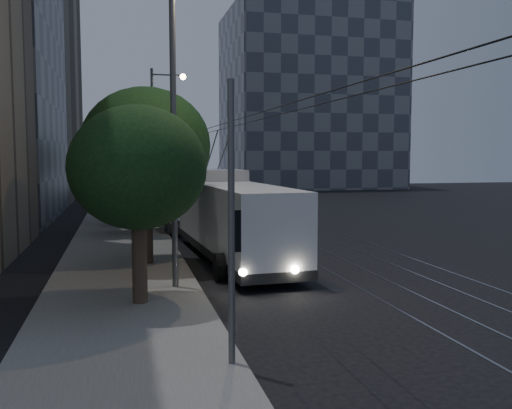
{
  "coord_description": "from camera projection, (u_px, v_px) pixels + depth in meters",
  "views": [
    {
      "loc": [
        -7.47,
        -21.36,
        4.49
      ],
      "look_at": [
        -1.81,
        2.58,
        2.33
      ],
      "focal_mm": 40.0,
      "sensor_mm": 36.0,
      "label": 1
    }
  ],
  "objects": [
    {
      "name": "ground",
      "position": [
        315.0,
        267.0,
        22.81
      ],
      "size": [
        120.0,
        120.0,
        0.0
      ],
      "primitive_type": "plane",
      "color": "black",
      "rests_on": "ground"
    },
    {
      "name": "sidewalk",
      "position": [
        122.0,
        217.0,
        40.48
      ],
      "size": [
        5.0,
        90.0,
        0.15
      ],
      "primitive_type": "cube",
      "color": "slate",
      "rests_on": "ground"
    },
    {
      "name": "tram_rails",
      "position": [
        258.0,
        215.0,
        42.78
      ],
      "size": [
        4.52,
        90.0,
        0.02
      ],
      "color": "gray",
      "rests_on": "ground"
    },
    {
      "name": "overhead_wires",
      "position": [
        157.0,
        169.0,
        40.76
      ],
      "size": [
        2.23,
        90.0,
        6.0
      ],
      "color": "black",
      "rests_on": "ground"
    },
    {
      "name": "building_tan_far",
      "position": [
        1.0,
        27.0,
        57.66
      ],
      "size": [
        14.4,
        22.4,
        34.8
      ],
      "color": "gray",
      "rests_on": "ground"
    },
    {
      "name": "building_distant_right",
      "position": [
        308.0,
        101.0,
        79.21
      ],
      "size": [
        22.0,
        18.0,
        24.0
      ],
      "primitive_type": "cube",
      "color": "#3E434F",
      "rests_on": "ground"
    },
    {
      "name": "trolleybus",
      "position": [
        232.0,
        219.0,
        24.32
      ],
      "size": [
        3.36,
        12.7,
        5.63
      ],
      "rotation": [
        0.0,
        0.0,
        0.06
      ],
      "color": "silver",
      "rests_on": "ground"
    },
    {
      "name": "pickup_silver",
      "position": [
        181.0,
        220.0,
        33.3
      ],
      "size": [
        2.94,
        5.34,
        1.42
      ],
      "primitive_type": "imported",
      "rotation": [
        0.0,
        0.0,
        0.12
      ],
      "color": "#9EA1A5",
      "rests_on": "ground"
    },
    {
      "name": "car_white_a",
      "position": [
        174.0,
        216.0,
        35.78
      ],
      "size": [
        1.79,
        3.76,
        1.24
      ],
      "primitive_type": "imported",
      "rotation": [
        0.0,
        0.0,
        0.09
      ],
      "color": "silver",
      "rests_on": "ground"
    },
    {
      "name": "car_white_b",
      "position": [
        173.0,
        205.0,
        42.39
      ],
      "size": [
        2.24,
        5.21,
        1.49
      ],
      "primitive_type": "imported",
      "rotation": [
        0.0,
        0.0,
        -0.03
      ],
      "color": "silver",
      "rests_on": "ground"
    },
    {
      "name": "car_white_c",
      "position": [
        182.0,
        202.0,
        46.6
      ],
      "size": [
        1.3,
        3.71,
        1.22
      ],
      "primitive_type": "imported",
      "rotation": [
        0.0,
        0.0,
        -0.0
      ],
      "color": "#AFAFB3",
      "rests_on": "ground"
    },
    {
      "name": "car_white_d",
      "position": [
        161.0,
        197.0,
        50.4
      ],
      "size": [
        2.47,
        4.85,
        1.58
      ],
      "primitive_type": "imported",
      "rotation": [
        0.0,
        0.0,
        -0.13
      ],
      "color": "silver",
      "rests_on": "ground"
    },
    {
      "name": "tree_0",
      "position": [
        138.0,
        168.0,
        16.44
      ],
      "size": [
        4.01,
        4.01,
        5.92
      ],
      "color": "black",
      "rests_on": "ground"
    },
    {
      "name": "tree_1",
      "position": [
        146.0,
        146.0,
        22.54
      ],
      "size": [
        5.13,
        5.13,
        7.15
      ],
      "color": "black",
      "rests_on": "ground"
    },
    {
      "name": "tree_2",
      "position": [
        139.0,
        157.0,
        31.57
      ],
      "size": [
        4.83,
        4.83,
        6.57
      ],
      "color": "black",
      "rests_on": "ground"
    },
    {
      "name": "tree_3",
      "position": [
        136.0,
        152.0,
        37.06
      ],
      "size": [
        4.92,
        4.92,
        6.9
      ],
      "color": "black",
      "rests_on": "ground"
    },
    {
      "name": "tree_4",
      "position": [
        127.0,
        157.0,
        47.19
      ],
      "size": [
        4.69,
        4.69,
        6.39
      ],
      "color": "black",
      "rests_on": "ground"
    },
    {
      "name": "tree_5",
      "position": [
        126.0,
        158.0,
        54.81
      ],
      "size": [
        4.31,
        4.31,
        6.17
      ],
      "color": "black",
      "rests_on": "ground"
    },
    {
      "name": "streetlamp_near",
      "position": [
        186.0,
        86.0,
        18.34
      ],
      "size": [
        2.68,
        0.44,
        11.24
      ],
      "color": "#545456",
      "rests_on": "ground"
    },
    {
      "name": "streetlamp_far",
      "position": [
        158.0,
        128.0,
        41.34
      ],
      "size": [
        2.56,
        0.44,
        10.67
      ],
      "color": "#545456",
      "rests_on": "ground"
    }
  ]
}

